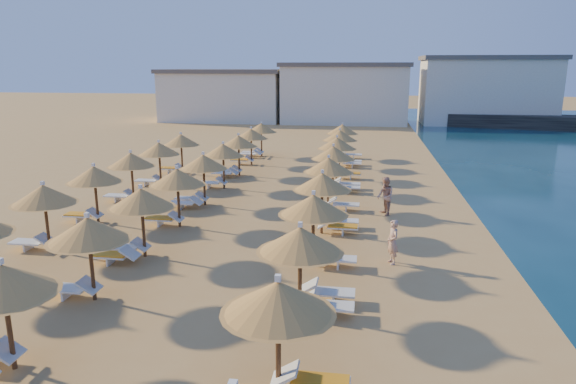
% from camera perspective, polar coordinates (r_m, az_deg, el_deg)
% --- Properties ---
extents(ground, '(220.00, 220.00, 0.00)m').
position_cam_1_polar(ground, '(20.21, -5.16, -6.14)').
color(ground, tan).
rests_on(ground, ground).
extents(hotel_blocks, '(48.07, 9.43, 8.10)m').
position_cam_1_polar(hotel_blocks, '(65.37, 7.80, 10.90)').
color(hotel_blocks, white).
rests_on(hotel_blocks, ground).
extents(parasol_row_east, '(2.45, 35.59, 2.74)m').
position_cam_1_polar(parasol_row_east, '(23.04, 4.20, 2.02)').
color(parasol_row_east, brown).
rests_on(parasol_row_east, ground).
extents(parasol_row_west, '(2.45, 35.59, 2.74)m').
position_cam_1_polar(parasol_row_west, '(24.30, -10.69, 2.44)').
color(parasol_row_west, brown).
rests_on(parasol_row_west, ground).
extents(parasol_row_inland, '(2.45, 20.86, 2.74)m').
position_cam_1_polar(parasol_row_inland, '(25.80, -18.78, 2.59)').
color(parasol_row_inland, brown).
rests_on(parasol_row_inland, ground).
extents(loungers, '(13.18, 33.78, 0.66)m').
position_cam_1_polar(loungers, '(24.12, -6.61, -2.01)').
color(loungers, white).
rests_on(loungers, ground).
extents(beachgoer_a, '(0.57, 0.69, 1.62)m').
position_cam_1_polar(beachgoer_a, '(18.66, 11.55, -5.46)').
color(beachgoer_a, tan).
rests_on(beachgoer_a, ground).
extents(beachgoer_b, '(0.95, 1.07, 1.82)m').
position_cam_1_polar(beachgoer_b, '(24.63, 10.75, -0.46)').
color(beachgoer_b, tan).
rests_on(beachgoer_b, ground).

